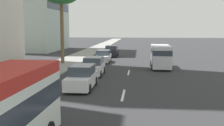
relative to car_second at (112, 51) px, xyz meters
The scene contains 9 objects.
ground_plane 8.54m from the car_second, 157.04° to the right, with size 198.00×198.00×0.00m, color #2D2D30.
sidewalk_right 9.27m from the car_second, 147.93° to the left, with size 162.00×3.89×0.15m, color gray.
lane_stripe_mid 25.46m from the car_second, behind, with size 3.20×0.16×0.01m, color silver.
lane_stripe_far 16.18m from the car_second, 168.16° to the right, with size 3.20×0.16×0.01m, color silver.
car_second is the anchor object (origin of this frame).
van_third 14.10m from the car_second, 151.50° to the right, with size 5.36×2.11×2.53m.
car_fourth 17.60m from the car_second, behind, with size 4.15×1.83×1.70m.
car_fifth 23.46m from the car_second, behind, with size 4.45×1.80×1.70m.
car_sixth 7.88m from the car_second, behind, with size 4.20×1.84×1.61m.
Camera 1 is at (-3.65, -1.00, 4.38)m, focal length 43.89 mm.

